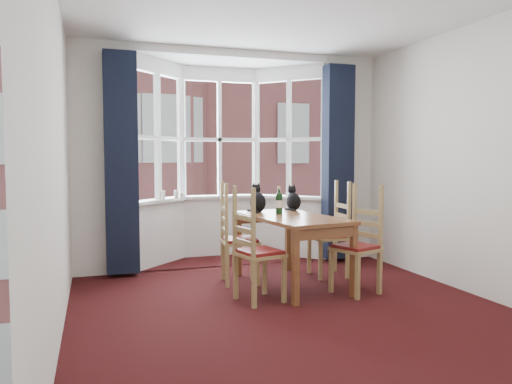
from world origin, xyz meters
name	(u,v)px	position (x,y,z in m)	size (l,w,h in m)	color
floor	(301,317)	(0.00, 0.00, 0.00)	(4.50, 4.50, 0.00)	black
wall_left	(56,160)	(-2.00, 0.00, 1.40)	(4.50, 4.50, 0.00)	silver
wall_right	(487,159)	(2.00, 0.00, 1.40)	(4.50, 4.50, 0.00)	silver
wall_near	(503,162)	(0.00, -2.25, 1.40)	(4.00, 4.00, 0.00)	silver
wall_back_pier_left	(101,159)	(-1.65, 2.25, 1.40)	(0.70, 0.12, 2.80)	silver
wall_back_pier_right	(347,159)	(1.65, 2.25, 1.40)	(0.70, 0.12, 2.80)	silver
bay_window	(224,159)	(0.00, 2.75, 1.40)	(2.76, 0.94, 2.80)	white
curtain_left	(121,163)	(-1.42, 2.07, 1.35)	(0.38, 0.22, 2.60)	black
curtain_right	(338,163)	(1.42, 2.07, 1.35)	(0.38, 0.22, 2.60)	black
dining_table	(291,224)	(0.33, 1.05, 0.68)	(0.97, 1.55, 0.78)	brown
chair_left_near	(252,255)	(-0.28, 0.57, 0.47)	(0.48, 0.50, 0.92)	#9E844D
chair_left_far	(232,242)	(-0.26, 1.36, 0.47)	(0.45, 0.47, 0.92)	#9E844D
chair_right_near	(361,248)	(0.93, 0.58, 0.47)	(0.52, 0.53, 0.92)	#9E844D
chair_right_far	(335,237)	(1.01, 1.32, 0.47)	(0.42, 0.44, 0.92)	#9E844D
cat_left	(258,201)	(0.11, 1.56, 0.91)	(0.19, 0.27, 0.35)	black
cat_right	(293,200)	(0.58, 1.61, 0.90)	(0.19, 0.25, 0.32)	black
wine_bottle	(279,202)	(0.27, 1.26, 0.91)	(0.08, 0.08, 0.31)	black
candle_tall	(163,195)	(-0.87, 2.60, 0.93)	(0.06, 0.06, 0.11)	white
candle_short	(176,194)	(-0.69, 2.63, 0.93)	(0.06, 0.06, 0.11)	white
candle_extra	(182,195)	(-0.61, 2.65, 0.91)	(0.05, 0.05, 0.08)	white
street	(121,262)	(0.00, 32.25, -6.00)	(80.00, 80.00, 0.00)	#333335
tenement_building	(145,152)	(0.00, 14.01, 1.60)	(18.40, 7.80, 15.20)	#A05652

